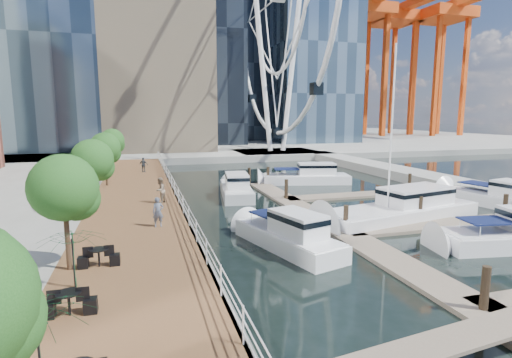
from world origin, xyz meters
The scene contains 15 objects.
ground centered at (0.00, 0.00, 0.00)m, with size 520.00×520.00×0.00m, color black.
boardwalk centered at (-9.00, 15.00, 0.50)m, with size 6.00×60.00×1.00m, color brown.
seawall centered at (-6.00, 15.00, 0.50)m, with size 0.25×60.00×1.00m, color #595954.
land_far centered at (0.00, 102.00, 0.50)m, with size 200.00×114.00×1.00m, color gray.
breakwater centered at (20.00, 20.00, 0.50)m, with size 4.00×60.00×1.00m, color gray.
pier centered at (14.00, 52.00, 0.50)m, with size 14.00×12.00×1.00m, color gray.
railing centered at (-6.10, 15.00, 1.52)m, with size 0.10×60.00×1.05m, color white, non-canonical shape.
floating_docks centered at (7.97, 9.98, 0.49)m, with size 16.00×34.00×2.60m.
port_cranes centered at (67.67, 95.67, 20.00)m, with size 40.00×52.00×38.00m.
street_trees centered at (-11.40, 14.00, 4.29)m, with size 2.60×42.60×4.60m.
cafe_tables centered at (-10.40, -2.00, 1.37)m, with size 2.50×13.70×0.74m.
pedestrian_near centered at (-7.72, 9.32, 1.82)m, with size 0.60×0.39×1.64m, color #4F5769.
pedestrian_mid centered at (-7.30, 15.41, 1.90)m, with size 0.87×0.68×1.80m, color gray.
pedestrian_far centered at (-8.21, 31.57, 1.80)m, with size 0.93×0.39×1.59m, color #383F46.
moored_yachts centered at (8.08, 10.45, 0.00)m, with size 24.21×38.09×11.50m.
Camera 1 is at (-8.52, -12.51, 7.04)m, focal length 28.00 mm.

